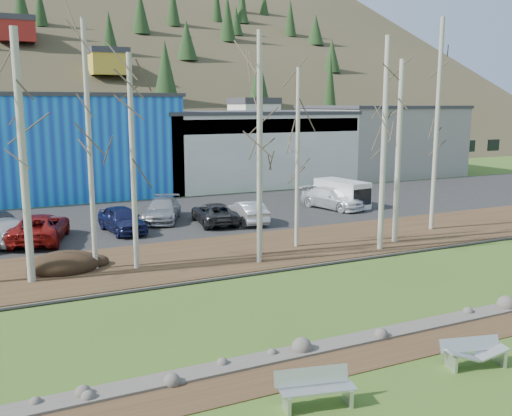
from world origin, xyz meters
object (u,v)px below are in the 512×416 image
bench_damaged (474,353)px  car_4 (122,219)px  car_5 (248,212)px  bench_intact (316,388)px  car_7 (332,198)px  car_6 (214,213)px  car_2 (40,228)px  van_white (344,194)px  car_3 (162,210)px  car_8 (3,230)px

bench_damaged → car_4: size_ratio=0.44×
car_5 → bench_intact: bearing=74.9°
car_7 → car_4: bearing=168.7°
car_6 → car_7: (9.47, 1.27, 0.08)m
car_5 → car_6: 2.08m
car_2 → car_5: (12.16, -0.25, -0.07)m
bench_intact → van_white: size_ratio=0.44×
car_4 → car_2: bearing=177.9°
car_3 → car_4: bearing=-120.6°
bench_damaged → car_7: size_ratio=0.38×
car_5 → car_8: 13.95m
car_2 → car_4: car_2 is taller
bench_damaged → car_6: (0.32, 21.17, 0.38)m
car_7 → car_2: bearing=168.9°
car_5 → car_7: car_7 is taller
bench_damaged → car_4: (-5.35, 21.26, 0.47)m
car_3 → car_7: size_ratio=0.97×
car_3 → car_7: car_7 is taller
bench_intact → car_4: car_4 is taller
car_8 → car_3: bearing=178.6°
car_4 → bench_intact: bearing=-97.4°
van_white → bench_damaged: bearing=-123.3°
bench_intact → car_4: bearing=103.2°
car_7 → car_8: size_ratio=1.11×
car_6 → van_white: van_white is taller
car_3 → car_8: (-9.31, -2.36, 0.06)m
car_8 → van_white: 22.65m
bench_intact → car_8: size_ratio=0.44×
car_7 → car_8: 21.46m
car_6 → car_3: bearing=-33.6°
car_5 → car_6: size_ratio=0.89×
car_5 → car_8: (-13.94, 0.49, 0.08)m
bench_damaged → car_2: (-9.84, 20.82, 0.48)m
car_4 → car_8: 6.28m
car_6 → van_white: 10.76m
bench_damaged → car_5: car_5 is taller
car_3 → car_6: car_3 is taller
car_7 → car_6: bearing=171.9°
car_3 → car_8: bearing=-141.8°
bench_intact → car_6: car_6 is taller
car_6 → car_5: bearing=170.2°
car_3 → van_white: bearing=21.3°
car_6 → car_8: (-11.95, -0.11, 0.12)m
car_7 → car_8: bearing=167.9°
car_7 → bench_intact: bearing=-139.7°
car_6 → van_white: (10.63, 1.61, 0.29)m
car_5 → van_white: size_ratio=0.93×
bench_damaged → car_7: 24.49m
car_4 → car_8: bearing=174.2°
car_3 → car_8: size_ratio=1.08×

